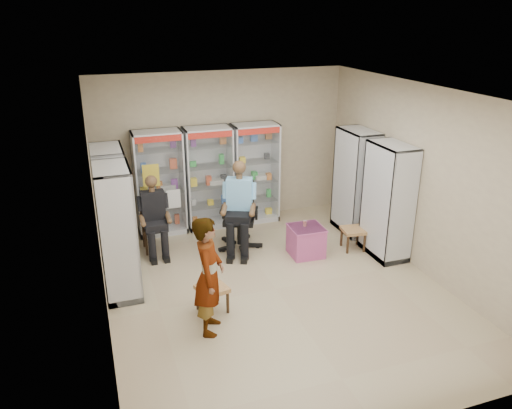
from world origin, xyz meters
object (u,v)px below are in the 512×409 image
object	(u,v)px
cabinet_back_mid	(209,178)
standing_man	(209,276)
cabinet_right_near	(388,201)
cabinet_left_far	(112,206)
seated_shopkeeper	(240,209)
pink_trunk	(306,241)
cabinet_back_right	(255,173)
office_chair	(239,216)
cabinet_right_far	(355,182)
woven_stool_b	(212,299)
woven_stool_a	(353,239)
cabinet_back_left	(160,183)
wooden_chair	(154,226)
cabinet_left_near	(118,232)

from	to	relation	value
cabinet_back_mid	standing_man	xyz separation A→B (m)	(-0.86, -3.42, -0.18)
cabinet_right_near	cabinet_left_far	distance (m)	4.65
cabinet_back_mid	cabinet_left_far	distance (m)	2.10
seated_shopkeeper	standing_man	bearing A→B (deg)	-93.15
cabinet_right_near	pink_trunk	size ratio (longest dim) A/B	3.61
cabinet_back_mid	cabinet_back_right	xyz separation A→B (m)	(0.95, 0.00, 0.00)
office_chair	seated_shopkeeper	distance (m)	0.17
cabinet_right_far	woven_stool_b	xyz separation A→B (m)	(-3.30, -1.87, -0.80)
office_chair	woven_stool_a	distance (m)	2.09
cabinet_right_far	standing_man	xyz separation A→B (m)	(-3.44, -2.29, -0.18)
cabinet_back_left	cabinet_back_right	distance (m)	1.90
wooden_chair	cabinet_right_near	bearing A→B (deg)	-21.64
cabinet_back_left	cabinet_left_near	world-z (taller)	same
seated_shopkeeper	standing_man	distance (m)	2.50
cabinet_left_far	wooden_chair	distance (m)	0.89
wooden_chair	pink_trunk	distance (m)	2.71
cabinet_back_mid	cabinet_right_near	distance (m)	3.41
woven_stool_a	standing_man	xyz separation A→B (m)	(-3.03, -1.55, 0.62)
pink_trunk	seated_shopkeeper	bearing A→B (deg)	148.62
cabinet_right_near	woven_stool_a	xyz separation A→B (m)	(-0.40, 0.36, -0.80)
cabinet_left_near	woven_stool_b	xyz separation A→B (m)	(1.16, -0.97, -0.80)
cabinet_back_left	cabinet_back_mid	world-z (taller)	same
cabinet_right_near	pink_trunk	world-z (taller)	cabinet_right_near
wooden_chair	seated_shopkeeper	size ratio (longest dim) A/B	0.60
cabinet_back_right	cabinet_left_near	world-z (taller)	same
cabinet_back_left	seated_shopkeeper	world-z (taller)	cabinet_back_left
seated_shopkeeper	woven_stool_b	distance (m)	2.14
cabinet_right_near	cabinet_left_near	world-z (taller)	same
cabinet_right_far	cabinet_left_near	bearing A→B (deg)	101.41
cabinet_right_near	standing_man	bearing A→B (deg)	109.08
cabinet_back_mid	woven_stool_a	world-z (taller)	cabinet_back_mid
cabinet_back_left	cabinet_left_near	bearing A→B (deg)	-114.61
cabinet_back_left	cabinet_left_near	distance (m)	2.23
cabinet_back_right	wooden_chair	distance (m)	2.33
cabinet_back_right	cabinet_right_far	size ratio (longest dim) A/B	1.00
cabinet_back_left	cabinet_left_far	size ratio (longest dim) A/B	1.00
cabinet_back_left	cabinet_right_near	xyz separation A→B (m)	(3.53, -2.23, 0.00)
cabinet_left_near	cabinet_left_far	bearing A→B (deg)	180.00
pink_trunk	woven_stool_b	xyz separation A→B (m)	(-2.00, -1.19, -0.07)
cabinet_right_far	pink_trunk	xyz separation A→B (m)	(-1.31, -0.68, -0.73)
cabinet_left_far	cabinet_left_near	distance (m)	1.10
woven_stool_b	cabinet_right_far	bearing A→B (deg)	29.47
cabinet_right_near	cabinet_left_far	size ratio (longest dim) A/B	1.00
cabinet_right_near	wooden_chair	bearing A→B (deg)	68.36
cabinet_right_far	cabinet_left_far	bearing A→B (deg)	87.43
office_chair	standing_man	distance (m)	2.55
seated_shopkeeper	woven_stool_a	bearing A→B (deg)	3.90
cabinet_back_mid	cabinet_back_left	bearing A→B (deg)	180.00
cabinet_back_right	woven_stool_b	distance (m)	3.53
cabinet_back_left	standing_man	xyz separation A→B (m)	(0.09, -3.42, -0.18)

